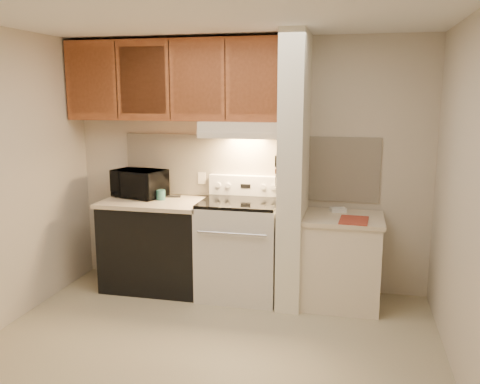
% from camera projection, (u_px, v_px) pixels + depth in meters
% --- Properties ---
extents(floor, '(3.60, 3.60, 0.00)m').
position_uv_depth(floor, '(207.00, 350.00, 3.94)').
color(floor, tan).
rests_on(floor, ground).
extents(ceiling, '(3.60, 3.60, 0.00)m').
position_uv_depth(ceiling, '(203.00, 13.00, 3.46)').
color(ceiling, white).
rests_on(ceiling, wall_back).
extents(wall_back, '(3.60, 2.50, 0.02)m').
position_uv_depth(wall_back, '(248.00, 165.00, 5.13)').
color(wall_back, beige).
rests_on(wall_back, floor).
extents(wall_right, '(0.02, 3.00, 2.50)m').
position_uv_depth(wall_right, '(470.00, 204.00, 3.31)').
color(wall_right, beige).
rests_on(wall_right, floor).
extents(backsplash, '(2.60, 0.02, 0.63)m').
position_uv_depth(backsplash, '(247.00, 167.00, 5.12)').
color(backsplash, white).
rests_on(backsplash, wall_back).
extents(range_body, '(0.76, 0.65, 0.92)m').
position_uv_depth(range_body, '(240.00, 250.00, 4.95)').
color(range_body, silver).
rests_on(range_body, floor).
extents(oven_window, '(0.50, 0.01, 0.30)m').
position_uv_depth(oven_window, '(232.00, 256.00, 4.64)').
color(oven_window, black).
rests_on(oven_window, range_body).
extents(oven_handle, '(0.65, 0.02, 0.02)m').
position_uv_depth(oven_handle, '(231.00, 234.00, 4.56)').
color(oven_handle, silver).
rests_on(oven_handle, range_body).
extents(cooktop, '(0.74, 0.64, 0.03)m').
position_uv_depth(cooktop, '(240.00, 202.00, 4.86)').
color(cooktop, black).
rests_on(cooktop, range_body).
extents(range_backguard, '(0.76, 0.08, 0.20)m').
position_uv_depth(range_backguard, '(246.00, 185.00, 5.11)').
color(range_backguard, silver).
rests_on(range_backguard, range_body).
extents(range_display, '(0.10, 0.01, 0.04)m').
position_uv_depth(range_display, '(246.00, 186.00, 5.07)').
color(range_display, black).
rests_on(range_display, range_backguard).
extents(range_knob_left_outer, '(0.05, 0.02, 0.05)m').
position_uv_depth(range_knob_left_outer, '(218.00, 185.00, 5.13)').
color(range_knob_left_outer, silver).
rests_on(range_knob_left_outer, range_backguard).
extents(range_knob_left_inner, '(0.05, 0.02, 0.05)m').
position_uv_depth(range_knob_left_inner, '(228.00, 185.00, 5.11)').
color(range_knob_left_inner, silver).
rests_on(range_knob_left_inner, range_backguard).
extents(range_knob_right_inner, '(0.05, 0.02, 0.05)m').
position_uv_depth(range_knob_right_inner, '(263.00, 187.00, 5.03)').
color(range_knob_right_inner, silver).
rests_on(range_knob_right_inner, range_backguard).
extents(range_knob_right_outer, '(0.05, 0.02, 0.05)m').
position_uv_depth(range_knob_right_outer, '(273.00, 187.00, 5.01)').
color(range_knob_right_outer, silver).
rests_on(range_knob_right_outer, range_backguard).
extents(dishwasher_front, '(1.00, 0.63, 0.87)m').
position_uv_depth(dishwasher_front, '(156.00, 246.00, 5.16)').
color(dishwasher_front, black).
rests_on(dishwasher_front, floor).
extents(left_countertop, '(1.04, 0.67, 0.04)m').
position_uv_depth(left_countertop, '(155.00, 202.00, 5.07)').
color(left_countertop, beige).
rests_on(left_countertop, dishwasher_front).
extents(spoon_rest, '(0.20, 0.10, 0.01)m').
position_uv_depth(spoon_rest, '(171.00, 196.00, 5.24)').
color(spoon_rest, black).
rests_on(spoon_rest, left_countertop).
extents(teal_jar, '(0.10, 0.10, 0.10)m').
position_uv_depth(teal_jar, '(161.00, 195.00, 5.09)').
color(teal_jar, '#347069').
rests_on(teal_jar, left_countertop).
extents(outlet, '(0.08, 0.01, 0.12)m').
position_uv_depth(outlet, '(202.00, 178.00, 5.24)').
color(outlet, beige).
rests_on(outlet, backsplash).
extents(microwave, '(0.58, 0.47, 0.28)m').
position_uv_depth(microwave, '(139.00, 183.00, 5.22)').
color(microwave, black).
rests_on(microwave, left_countertop).
extents(partition_pillar, '(0.22, 0.70, 2.50)m').
position_uv_depth(partition_pillar, '(294.00, 172.00, 4.69)').
color(partition_pillar, white).
rests_on(partition_pillar, floor).
extents(pillar_trim, '(0.01, 0.70, 0.04)m').
position_uv_depth(pillar_trim, '(281.00, 166.00, 4.70)').
color(pillar_trim, '#9B502A').
rests_on(pillar_trim, partition_pillar).
extents(knife_strip, '(0.02, 0.42, 0.04)m').
position_uv_depth(knife_strip, '(280.00, 164.00, 4.65)').
color(knife_strip, black).
rests_on(knife_strip, partition_pillar).
extents(knife_blade_a, '(0.01, 0.03, 0.16)m').
position_uv_depth(knife_blade_a, '(276.00, 178.00, 4.52)').
color(knife_blade_a, silver).
rests_on(knife_blade_a, knife_strip).
extents(knife_handle_a, '(0.02, 0.02, 0.10)m').
position_uv_depth(knife_handle_a, '(276.00, 161.00, 4.48)').
color(knife_handle_a, black).
rests_on(knife_handle_a, knife_strip).
extents(knife_blade_b, '(0.01, 0.04, 0.18)m').
position_uv_depth(knife_blade_b, '(277.00, 178.00, 4.60)').
color(knife_blade_b, silver).
rests_on(knife_blade_b, knife_strip).
extents(knife_handle_b, '(0.02, 0.02, 0.10)m').
position_uv_depth(knife_handle_b, '(278.00, 160.00, 4.58)').
color(knife_handle_b, black).
rests_on(knife_handle_b, knife_strip).
extents(knife_blade_c, '(0.01, 0.04, 0.20)m').
position_uv_depth(knife_blade_c, '(278.00, 177.00, 4.67)').
color(knife_blade_c, silver).
rests_on(knife_blade_c, knife_strip).
extents(knife_handle_c, '(0.02, 0.02, 0.10)m').
position_uv_depth(knife_handle_c, '(279.00, 159.00, 4.65)').
color(knife_handle_c, black).
rests_on(knife_handle_c, knife_strip).
extents(knife_blade_d, '(0.01, 0.04, 0.16)m').
position_uv_depth(knife_blade_d, '(280.00, 174.00, 4.75)').
color(knife_blade_d, silver).
rests_on(knife_blade_d, knife_strip).
extents(knife_handle_d, '(0.02, 0.02, 0.10)m').
position_uv_depth(knife_handle_d, '(280.00, 158.00, 4.71)').
color(knife_handle_d, black).
rests_on(knife_handle_d, knife_strip).
extents(knife_blade_e, '(0.01, 0.04, 0.18)m').
position_uv_depth(knife_blade_e, '(281.00, 174.00, 4.82)').
color(knife_blade_e, silver).
rests_on(knife_blade_e, knife_strip).
extents(knife_handle_e, '(0.02, 0.02, 0.10)m').
position_uv_depth(knife_handle_e, '(281.00, 157.00, 4.80)').
color(knife_handle_e, black).
rests_on(knife_handle_e, knife_strip).
extents(oven_mitt, '(0.03, 0.10, 0.23)m').
position_uv_depth(oven_mitt, '(282.00, 180.00, 4.90)').
color(oven_mitt, slate).
rests_on(oven_mitt, partition_pillar).
extents(right_cab_base, '(0.70, 0.60, 0.81)m').
position_uv_depth(right_cab_base, '(341.00, 263.00, 4.75)').
color(right_cab_base, beige).
rests_on(right_cab_base, floor).
extents(right_countertop, '(0.74, 0.64, 0.04)m').
position_uv_depth(right_countertop, '(343.00, 218.00, 4.67)').
color(right_countertop, beige).
rests_on(right_countertop, right_cab_base).
extents(red_folder, '(0.26, 0.35, 0.01)m').
position_uv_depth(red_folder, '(354.00, 220.00, 4.50)').
color(red_folder, '#A03727').
rests_on(red_folder, right_countertop).
extents(white_box, '(0.16, 0.13, 0.04)m').
position_uv_depth(white_box, '(338.00, 210.00, 4.84)').
color(white_box, white).
rests_on(white_box, right_countertop).
extents(range_hood, '(0.78, 0.44, 0.15)m').
position_uv_depth(range_hood, '(243.00, 129.00, 4.85)').
color(range_hood, beige).
rests_on(range_hood, upper_cabinets).
extents(hood_lip, '(0.78, 0.04, 0.06)m').
position_uv_depth(hood_lip, '(238.00, 136.00, 4.66)').
color(hood_lip, beige).
rests_on(hood_lip, range_hood).
extents(upper_cabinets, '(2.18, 0.33, 0.77)m').
position_uv_depth(upper_cabinets, '(175.00, 81.00, 4.96)').
color(upper_cabinets, '#9B502A').
rests_on(upper_cabinets, wall_back).
extents(cab_door_a, '(0.46, 0.01, 0.63)m').
position_uv_depth(cab_door_a, '(91.00, 81.00, 4.98)').
color(cab_door_a, '#9B502A').
rests_on(cab_door_a, upper_cabinets).
extents(cab_gap_a, '(0.01, 0.01, 0.73)m').
position_uv_depth(cab_gap_a, '(116.00, 80.00, 4.92)').
color(cab_gap_a, black).
rests_on(cab_gap_a, upper_cabinets).
extents(cab_door_b, '(0.46, 0.01, 0.63)m').
position_uv_depth(cab_door_b, '(143.00, 80.00, 4.86)').
color(cab_door_b, '#9B502A').
rests_on(cab_door_b, upper_cabinets).
extents(cab_gap_b, '(0.01, 0.01, 0.73)m').
position_uv_depth(cab_gap_b, '(169.00, 80.00, 4.80)').
color(cab_gap_b, black).
rests_on(cab_gap_b, upper_cabinets).
extents(cab_door_c, '(0.46, 0.01, 0.63)m').
position_uv_depth(cab_door_c, '(197.00, 80.00, 4.75)').
color(cab_door_c, '#9B502A').
rests_on(cab_door_c, upper_cabinets).
extents(cab_gap_c, '(0.01, 0.01, 0.73)m').
position_uv_depth(cab_gap_c, '(225.00, 80.00, 4.69)').
color(cab_gap_c, black).
rests_on(cab_gap_c, upper_cabinets).
extents(cab_door_d, '(0.46, 0.01, 0.63)m').
position_uv_depth(cab_door_d, '(254.00, 80.00, 4.63)').
color(cab_door_d, '#9B502A').
rests_on(cab_door_d, upper_cabinets).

